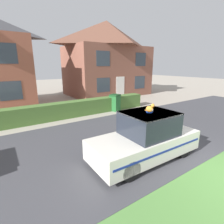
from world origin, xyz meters
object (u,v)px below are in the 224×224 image
object	(u,v)px
cat	(150,108)
house_right	(107,58)
police_car	(146,138)
wheelie_bin	(115,103)

from	to	relation	value
cat	house_right	distance (m)	14.66
police_car	wheelie_bin	bearing A→B (deg)	-114.90
house_right	cat	bearing A→B (deg)	-117.55
house_right	wheelie_bin	size ratio (longest dim) A/B	7.29
cat	wheelie_bin	world-z (taller)	cat
house_right	wheelie_bin	distance (m)	8.25
cat	house_right	bearing A→B (deg)	124.98
cat	police_car	bearing A→B (deg)	123.77
cat	wheelie_bin	distance (m)	7.07
police_car	house_right	xyz separation A→B (m)	(6.58, 12.63, 3.14)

